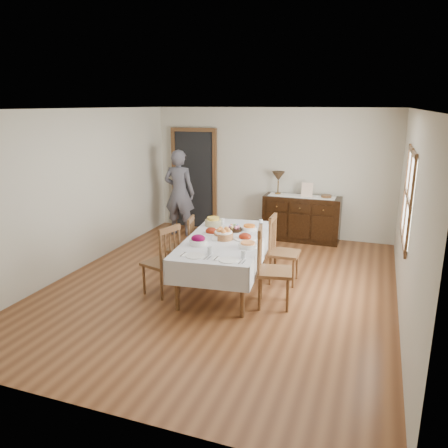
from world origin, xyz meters
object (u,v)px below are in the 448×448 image
(dining_table, at_px, (226,244))
(chair_left_near, at_px, (163,260))
(person, at_px, (179,190))
(table_lamp, at_px, (278,177))
(chair_right_far, at_px, (281,249))
(chair_left_far, at_px, (184,245))
(chair_right_near, at_px, (270,267))
(sideboard, at_px, (301,218))

(dining_table, height_order, chair_left_near, chair_left_near)
(person, height_order, table_lamp, person)
(dining_table, xyz_separation_m, chair_right_far, (0.74, 0.44, -0.14))
(chair_left_far, xyz_separation_m, table_lamp, (0.97, 2.46, 0.78))
(table_lamp, bearing_deg, dining_table, -93.36)
(chair_left_far, xyz_separation_m, chair_right_far, (1.55, 0.17, 0.05))
(person, bearing_deg, chair_left_near, 107.64)
(chair_left_far, bearing_deg, chair_right_near, 55.43)
(chair_left_near, bearing_deg, person, -142.62)
(table_lamp, bearing_deg, chair_right_far, -75.68)
(chair_right_far, distance_m, sideboard, 2.25)
(chair_left_near, xyz_separation_m, chair_left_far, (-0.07, 0.84, -0.05))
(chair_right_near, height_order, table_lamp, table_lamp)
(chair_right_far, bearing_deg, person, 53.89)
(chair_right_far, height_order, person, person)
(person, distance_m, table_lamp, 2.04)
(chair_left_far, height_order, chair_right_far, chair_right_far)
(chair_left_far, bearing_deg, table_lamp, 147.03)
(dining_table, relative_size, chair_right_near, 2.10)
(chair_left_far, bearing_deg, chair_right_far, 84.98)
(dining_table, distance_m, chair_right_far, 0.88)
(chair_right_near, bearing_deg, chair_right_far, -8.79)
(chair_left_near, relative_size, table_lamp, 2.26)
(chair_right_near, relative_size, person, 0.58)
(chair_left_near, relative_size, person, 0.55)
(dining_table, xyz_separation_m, person, (-1.80, 2.24, 0.28))
(table_lamp, bearing_deg, sideboard, -4.09)
(dining_table, xyz_separation_m, sideboard, (0.67, 2.69, -0.21))
(chair_left_far, bearing_deg, dining_table, 60.14)
(chair_left_near, height_order, chair_right_far, chair_right_far)
(chair_left_far, relative_size, table_lamp, 2.05)
(chair_left_far, relative_size, sideboard, 0.63)
(person, bearing_deg, dining_table, 125.76)
(chair_right_near, xyz_separation_m, sideboard, (-0.12, 3.10, -0.10))
(chair_right_near, relative_size, sideboard, 0.73)
(chair_right_far, xyz_separation_m, person, (-2.54, 1.79, 0.42))
(dining_table, bearing_deg, chair_left_near, -148.36)
(chair_left_near, bearing_deg, chair_right_near, 112.78)
(sideboard, bearing_deg, person, -169.63)
(chair_left_far, height_order, table_lamp, table_lamp)
(chair_left_far, relative_size, chair_right_near, 0.86)
(chair_right_near, distance_m, person, 3.72)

